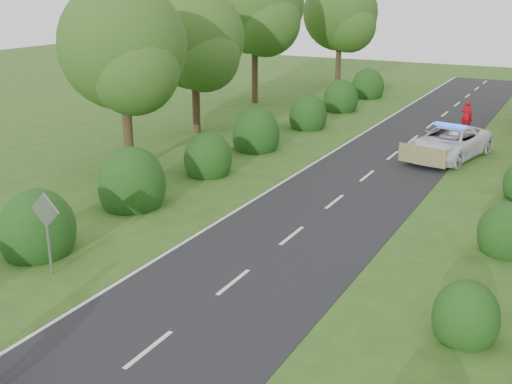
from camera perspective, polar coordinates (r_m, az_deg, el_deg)
The scene contains 11 objects.
ground at distance 15.60m, azimuth -9.51°, elevation -13.69°, with size 120.00×120.00×0.00m, color #2E4E1E.
road at distance 27.94m, azimuth 9.19°, elevation 0.89°, with size 6.00×70.00×0.02m, color black.
road_markings at distance 26.61m, azimuth 4.49°, elevation 0.23°, with size 4.96×70.00×0.01m.
hedgerow_left at distance 27.61m, azimuth -5.91°, elevation 2.42°, with size 2.75×50.41×3.00m.
tree_left_a at distance 28.79m, azimuth -11.54°, elevation 12.11°, with size 5.74×5.60×8.38m.
tree_left_b at distance 36.16m, azimuth -5.29°, elevation 13.06°, with size 5.74×5.60×8.07m.
tree_left_c at distance 45.41m, azimuth 0.13°, elevation 16.02°, with size 6.97×6.80×10.22m.
tree_left_d at distance 53.62m, azimuth 7.70°, elevation 15.22°, with size 6.15×6.00×8.89m.
road_sign at distance 19.30m, azimuth -18.14°, elevation -2.53°, with size 1.06×0.08×2.53m.
police_van at distance 32.59m, azimuth 16.75°, elevation 4.22°, with size 3.74×6.05×1.70m.
pedestrian_red at distance 39.28m, azimuth 18.22°, elevation 6.47°, with size 0.63×0.41×1.72m, color #B5070E.
Camera 1 is at (8.28, -10.41, 8.14)m, focal length 45.00 mm.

